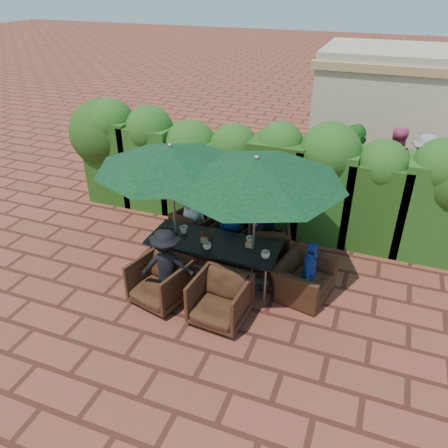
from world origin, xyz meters
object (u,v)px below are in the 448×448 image
(dining_table, at_px, (213,246))
(chair_far_right, at_px, (268,239))
(chair_near_right, at_px, (220,298))
(chair_end_right, at_px, (304,274))
(chair_far_mid, at_px, (230,238))
(umbrella_right, at_px, (256,170))
(chair_near_left, at_px, (159,280))
(chair_far_left, at_px, (195,226))
(umbrella_left, at_px, (171,157))

(dining_table, relative_size, chair_far_right, 2.86)
(chair_near_right, relative_size, chair_end_right, 0.88)
(chair_far_mid, distance_m, chair_far_right, 0.74)
(umbrella_right, relative_size, chair_near_left, 3.39)
(chair_end_right, bearing_deg, chair_far_left, 82.25)
(umbrella_left, height_order, chair_near_right, umbrella_left)
(chair_near_left, bearing_deg, chair_far_mid, 84.69)
(chair_far_left, xyz_separation_m, chair_far_right, (1.54, 0.03, 0.02))
(chair_far_right, height_order, chair_near_right, chair_near_right)
(chair_far_right, distance_m, chair_near_left, 2.35)
(chair_far_left, bearing_deg, chair_far_mid, -165.32)
(chair_far_mid, relative_size, chair_end_right, 0.72)
(chair_near_right, distance_m, chair_end_right, 1.57)
(chair_far_mid, distance_m, chair_near_right, 1.93)
(umbrella_left, bearing_deg, chair_far_mid, 43.34)
(umbrella_left, relative_size, chair_near_right, 3.01)
(umbrella_right, xyz_separation_m, chair_end_right, (0.92, 0.01, -1.79))
(chair_far_mid, bearing_deg, chair_near_right, 120.21)
(chair_far_left, xyz_separation_m, chair_near_right, (1.31, -1.98, 0.04))
(dining_table, xyz_separation_m, chair_end_right, (1.64, 0.08, -0.25))
(umbrella_right, bearing_deg, chair_near_right, -100.10)
(chair_far_left, relative_size, chair_end_right, 0.80)
(dining_table, xyz_separation_m, chair_far_left, (-0.78, 0.95, -0.28))
(dining_table, relative_size, chair_far_left, 2.97)
(dining_table, xyz_separation_m, chair_near_left, (-0.59, -0.96, -0.25))
(chair_near_left, bearing_deg, umbrella_right, 51.51)
(chair_far_mid, bearing_deg, chair_near_left, 86.33)
(chair_far_left, relative_size, chair_near_right, 0.91)
(chair_near_right, bearing_deg, dining_table, 121.53)
(chair_near_left, height_order, chair_end_right, same)
(chair_near_left, distance_m, chair_end_right, 2.46)
(dining_table, bearing_deg, chair_far_right, 52.48)
(umbrella_right, height_order, chair_end_right, umbrella_right)
(dining_table, distance_m, chair_end_right, 1.66)
(chair_far_mid, distance_m, chair_near_left, 1.90)
(dining_table, height_order, umbrella_right, umbrella_right)
(chair_far_mid, bearing_deg, chair_end_right, 169.95)
(umbrella_left, xyz_separation_m, chair_far_left, (-0.00, 0.87, -1.82))
(umbrella_right, xyz_separation_m, chair_far_right, (0.03, 0.91, -1.80))
(chair_far_right, distance_m, chair_near_right, 2.02)
(chair_near_right, bearing_deg, chair_far_left, 127.96)
(dining_table, distance_m, chair_near_right, 1.18)
(chair_near_right, bearing_deg, umbrella_right, 84.35)
(umbrella_right, bearing_deg, chair_near_left, -142.01)
(umbrella_left, bearing_deg, dining_table, -5.69)
(umbrella_right, relative_size, chair_far_right, 3.55)
(umbrella_right, height_order, chair_near_left, umbrella_right)
(chair_near_left, bearing_deg, chair_end_right, 38.37)
(dining_table, xyz_separation_m, umbrella_left, (-0.78, 0.08, 1.54))
(dining_table, bearing_deg, chair_far_left, 129.56)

